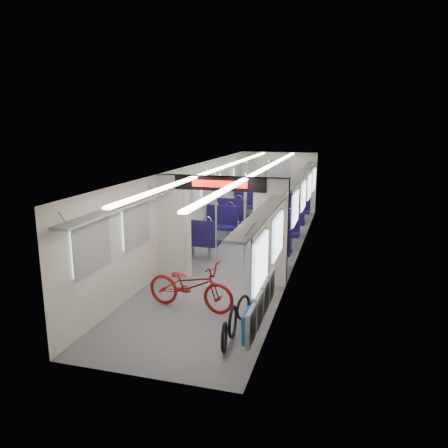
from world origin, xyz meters
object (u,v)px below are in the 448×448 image
Objects in this scene: stanchion_far_left at (246,200)px; bike_hoop_a at (224,338)px; stanchion_far_right at (267,199)px; bicycle at (190,285)px; stanchion_near_left at (216,224)px; stanchion_near_right at (245,223)px; seat_bay_near_right at (278,236)px; bike_hoop_b at (233,323)px; seat_bay_far_left at (240,207)px; flip_bench at (260,303)px; bike_hoop_c at (243,309)px; seat_bay_near_left at (211,229)px; seat_bay_far_right at (293,212)px.

bike_hoop_a is at bearing -79.76° from stanchion_far_left.
bicycle is at bearing -93.84° from stanchion_far_right.
bicycle is at bearing -86.03° from stanchion_near_left.
stanchion_far_left reaches higher than bicycle.
stanchion_far_right is (-0.07, 3.37, 0.00)m from stanchion_near_right.
seat_bay_near_right is (0.01, 5.01, 0.34)m from bike_hoop_a.
stanchion_far_left is (-1.22, 6.22, 0.91)m from bike_hoop_b.
stanchion_far_left is at bearing -144.01° from stanchion_far_right.
seat_bay_far_left is at bearing 102.29° from bike_hoop_a.
flip_bench reaches higher than bike_hoop_b.
bike_hoop_a is 5.02m from seat_bay_near_right.
bike_hoop_c is 0.20× the size of stanchion_far_left.
stanchion_far_right reaches higher than seat_bay_near_left.
bike_hoop_b is at bearing -68.46° from stanchion_near_left.
seat_bay_far_right is 4.96m from stanchion_near_left.
stanchion_far_left reaches higher than bike_hoop_b.
stanchion_near_right is (-0.58, -4.53, 0.59)m from seat_bay_far_right.
bike_hoop_a is 0.20× the size of stanchion_near_left.
stanchion_near_right is (0.46, 2.39, 0.69)m from bicycle.
bike_hoop_c is 7.62m from seat_bay_far_left.
stanchion_far_right is (-0.65, 7.10, 0.94)m from bike_hoop_a.
bike_hoop_b is 6.41m from stanchion_far_left.
seat_bay_near_right is (0.00, 4.54, 0.31)m from bike_hoop_b.
stanchion_near_right is 3.03m from stanchion_far_left.
bike_hoop_a is at bearing -81.30° from stanchion_near_right.
bike_hoop_c is 4.53m from seat_bay_near_left.
flip_bench is at bearing -109.59° from bicycle.
stanchion_far_left is (-1.21, 6.69, 0.94)m from bike_hoop_a.
flip_bench is at bearing -80.60° from stanchion_far_right.
bike_hoop_a is at bearing -91.04° from bike_hoop_b.
stanchion_near_right and stanchion_far_left have the same top height.
seat_bay_far_right reaches higher than bike_hoop_b.
stanchion_near_left reaches higher than seat_bay_near_left.
seat_bay_far_left reaches higher than seat_bay_near_right.
stanchion_far_left is at bearing 125.88° from seat_bay_near_right.
bicycle is 0.82× the size of flip_bench.
seat_bay_far_left is (-2.29, 7.93, -0.01)m from flip_bench.
seat_bay_near_right is 3.25m from seat_bay_far_right.
seat_bay_near_right reaches higher than bike_hoop_a.
stanchion_near_left and stanchion_far_left have the same top height.
bike_hoop_b is at bearing -162.23° from flip_bench.
flip_bench is at bearing -53.44° from bike_hoop_c.
seat_bay_near_right is 2.16m from stanchion_far_left.
flip_bench is 0.56m from bike_hoop_b.
bike_hoop_b reaches higher than bike_hoop_c.
seat_bay_far_left is at bearing 103.03° from bike_hoop_b.
seat_bay_far_right is 0.94× the size of stanchion_near_left.
stanchion_near_right is at bearing -77.85° from stanchion_far_left.
stanchion_near_left is (0.68, -1.79, 0.59)m from seat_bay_near_left.
bicycle is 0.81× the size of seat_bay_near_right.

